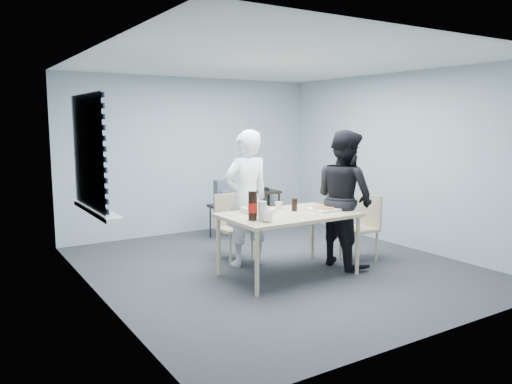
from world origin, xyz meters
TOP-DOWN VIEW (x-y plane):
  - room at (-2.20, 0.40)m, footprint 5.00×5.00m
  - dining_table at (-0.08, -0.39)m, footprint 1.58×1.00m
  - chair_far at (-0.29, 0.64)m, footprint 0.42×0.42m
  - chair_right at (1.20, -0.36)m, footprint 0.42×0.42m
  - person_white at (-0.28, 0.27)m, footprint 0.65×0.42m
  - person_black at (0.79, -0.41)m, footprint 0.47×0.86m
  - side_table at (1.09, 2.28)m, footprint 0.94×0.42m
  - stool at (0.16, 1.70)m, footprint 0.40×0.40m
  - backpack at (0.16, 1.69)m, footprint 0.29×0.21m
  - pizza_box_a at (-0.39, -0.19)m, footprint 0.32×0.32m
  - pizza_box_b at (0.39, -0.48)m, footprint 0.32×0.32m
  - mug_a at (-0.58, -0.69)m, footprint 0.17×0.17m
  - mug_b at (-0.00, -0.07)m, footprint 0.10×0.10m
  - cola_glass at (0.08, -0.29)m, footprint 0.07×0.07m
  - soda_bottle at (-0.67, -0.52)m, footprint 0.10×0.10m
  - plastic_cups at (-0.58, -0.58)m, footprint 0.12×0.12m
  - rubber_band at (0.13, -0.68)m, footprint 0.05×0.05m
  - papers at (0.94, 2.30)m, footprint 0.26×0.33m
  - black_box at (1.31, 2.27)m, footprint 0.15×0.12m

SIDE VIEW (x-z plane):
  - stool at x=0.16m, z-range 0.17..0.72m
  - chair_far at x=-0.29m, z-range 0.07..0.96m
  - chair_right at x=1.20m, z-range 0.07..0.96m
  - side_table at x=1.09m, z-range 0.24..0.86m
  - papers at x=0.94m, z-range 0.63..0.63m
  - black_box at x=1.31m, z-range 0.63..0.69m
  - dining_table at x=-0.08m, z-range 0.33..1.10m
  - backpack at x=0.16m, z-range 0.55..0.95m
  - rubber_band at x=0.13m, z-range 0.77..0.77m
  - pizza_box_b at x=0.39m, z-range 0.77..0.81m
  - pizza_box_a at x=-0.39m, z-range 0.77..0.85m
  - mug_b at x=0.00m, z-range 0.77..0.86m
  - mug_a at x=-0.58m, z-range 0.77..0.87m
  - cola_glass at x=0.08m, z-range 0.77..0.93m
  - plastic_cups at x=-0.58m, z-range 0.77..0.99m
  - person_white at x=-0.28m, z-range 0.00..1.77m
  - person_black at x=0.79m, z-range 0.00..1.77m
  - soda_bottle at x=-0.67m, z-range 0.76..1.10m
  - room at x=-2.20m, z-range -1.06..3.94m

